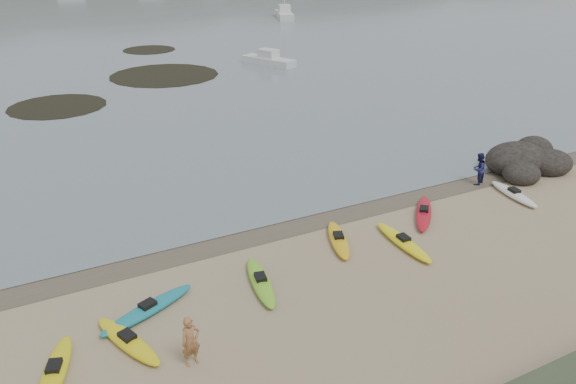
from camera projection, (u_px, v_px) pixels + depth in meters
ground at (288, 221)px, 25.92m from camera, size 600.00×600.00×0.00m
wet_sand at (291, 224)px, 25.68m from camera, size 60.00×60.00×0.00m
kayaks at (310, 264)px, 22.26m from camera, size 23.64×6.55×0.34m
person_west at (191, 341)px, 16.95m from camera, size 0.67×0.49×1.69m
person_east at (479, 169)px, 29.50m from camera, size 1.03×0.92×1.74m
rock_cluster at (526, 165)px, 31.70m from camera, size 5.40×3.99×1.88m
kelp_mats at (136, 77)px, 52.66m from camera, size 19.23×27.04×0.04m
moored_boats at (130, 10)px, 96.85m from camera, size 107.11×96.27×1.23m
far_hills at (139, 20)px, 205.64m from camera, size 550.00×135.00×80.00m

